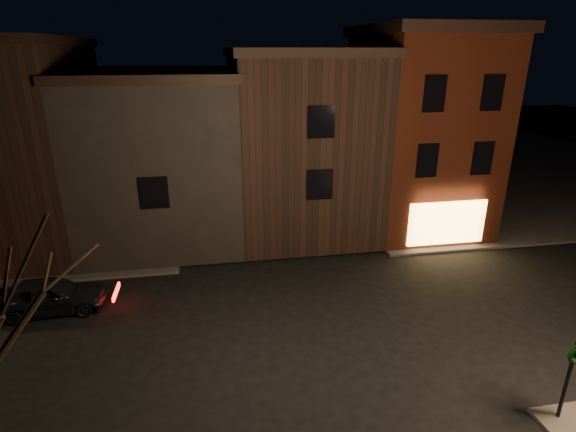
% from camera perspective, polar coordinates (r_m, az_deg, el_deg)
% --- Properties ---
extents(ground, '(120.00, 120.00, 0.00)m').
position_cam_1_polar(ground, '(16.81, 3.10, -13.84)').
color(ground, black).
rests_on(ground, ground).
extents(sidewalk_far_right, '(30.00, 30.00, 0.12)m').
position_cam_1_polar(sidewalk_far_right, '(41.85, 24.36, 5.61)').
color(sidewalk_far_right, '#2D2B28').
rests_on(sidewalk_far_right, ground).
extents(corner_building, '(6.50, 8.50, 10.50)m').
position_cam_1_polar(corner_building, '(25.91, 16.30, 10.61)').
color(corner_building, '#46190C').
rests_on(corner_building, ground).
extents(row_building_a, '(7.30, 10.30, 9.40)m').
position_cam_1_polar(row_building_a, '(24.91, 1.33, 9.72)').
color(row_building_a, black).
rests_on(row_building_a, ground).
extents(row_building_b, '(7.80, 10.30, 8.40)m').
position_cam_1_polar(row_building_b, '(24.69, -15.59, 7.69)').
color(row_building_b, black).
rests_on(row_building_b, ground).
extents(row_building_c, '(7.30, 10.30, 9.90)m').
position_cam_1_polar(row_building_c, '(26.29, -31.78, 7.82)').
color(row_building_c, black).
rests_on(row_building_c, ground).
extents(parked_car_a, '(4.09, 1.79, 1.37)m').
position_cam_1_polar(parked_car_a, '(19.52, -28.00, -8.89)').
color(parked_car_a, black).
rests_on(parked_car_a, ground).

